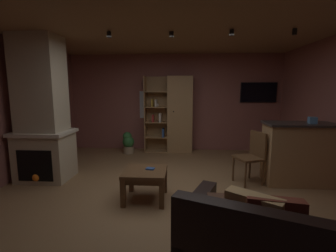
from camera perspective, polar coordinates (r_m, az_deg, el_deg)
floor at (r=3.95m, az=-0.40°, el=-16.29°), size 5.69×5.97×0.02m
wall_back at (r=6.60m, az=1.52°, el=5.54°), size 5.81×0.06×2.59m
ceiling at (r=3.70m, az=-0.45°, el=23.45°), size 5.69×5.97×0.02m
window_pane_back at (r=6.62m, az=-3.43°, el=5.07°), size 0.77×0.01×0.74m
stone_fireplace at (r=4.90m, az=-27.72°, el=1.95°), size 0.97×0.76×2.59m
bookshelf_cabinet at (r=6.35m, az=2.05°, el=2.65°), size 1.25×0.41×2.00m
kitchen_bar_counter at (r=4.86m, az=29.81°, el=-5.69°), size 1.41×0.59×1.09m
tissue_box at (r=4.71m, az=31.13°, el=1.18°), size 0.14×0.14×0.11m
coffee_table at (r=3.70m, az=-5.44°, el=-11.73°), size 0.63×0.62×0.46m
table_book_0 at (r=3.69m, az=-4.27°, el=-10.07°), size 0.14×0.11×0.02m
dining_chair at (r=4.52m, az=19.45°, el=-6.27°), size 0.55×0.55×0.92m
potted_floor_plant at (r=6.36m, az=-9.45°, el=-3.91°), size 0.30×0.30×0.56m
wall_mounted_tv at (r=6.81m, az=20.72°, el=7.48°), size 0.93×0.06×0.52m
track_light_spot_0 at (r=4.65m, az=-27.06°, el=18.49°), size 0.07×0.07×0.09m
track_light_spot_1 at (r=4.18m, az=-13.87°, el=20.37°), size 0.07×0.07×0.09m
track_light_spot_2 at (r=4.06m, az=0.84°, el=20.96°), size 0.07×0.07×0.09m
track_light_spot_3 at (r=4.07m, az=14.93°, el=20.67°), size 0.07×0.07×0.09m
track_light_spot_4 at (r=4.35m, az=27.90°, el=19.18°), size 0.07×0.07×0.09m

